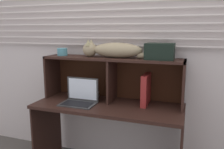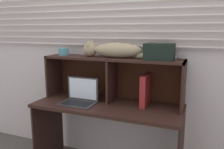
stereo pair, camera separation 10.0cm
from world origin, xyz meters
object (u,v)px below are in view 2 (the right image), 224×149
laptop (80,97)px  binder_upright (146,90)px  storage_box (160,52)px  book_stack (88,95)px  small_basket (64,52)px  cat (113,50)px

laptop → binder_upright: size_ratio=1.13×
binder_upright → storage_box: bearing=0.0°
book_stack → small_basket: bearing=-179.1°
binder_upright → book_stack: size_ratio=1.38×
binder_upright → small_basket: 0.94m
cat → storage_box: 0.44m
book_stack → small_basket: small_basket is taller
cat → laptop: (-0.28, -0.17, -0.45)m
binder_upright → storage_box: 0.38m
small_basket → storage_box: (0.99, 0.00, 0.03)m
cat → small_basket: size_ratio=8.07×
cat → storage_box: cat is taller
laptop → book_stack: bearing=92.2°
cat → small_basket: (-0.56, 0.00, -0.03)m
binder_upright → laptop: bearing=-163.9°
cat → binder_upright: cat is taller
cat → storage_box: size_ratio=3.31×
laptop → small_basket: bearing=147.7°
laptop → binder_upright: 0.63m
cat → laptop: 0.56m
book_stack → laptop: bearing=-87.8°
book_stack → small_basket: 0.52m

